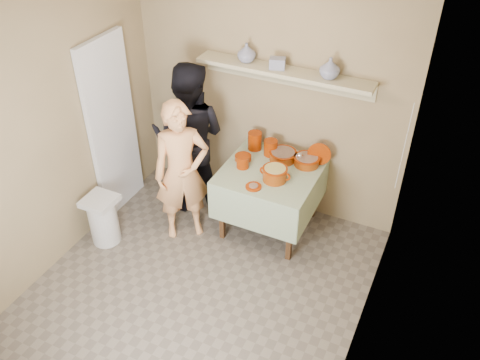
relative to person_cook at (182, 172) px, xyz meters
The scene contains 22 objects.
ground 1.25m from the person_cook, 56.75° to the right, with size 3.50×3.50×0.00m, color #675D51.
tile_panel 0.96m from the person_cook, behind, with size 0.06×0.70×2.00m, color silver.
plate_stack_a 0.90m from the person_cook, 58.36° to the left, with size 0.15×0.15×0.20m, color #7A2002.
plate_stack_b 0.99m from the person_cook, 47.22° to the left, with size 0.15×0.15×0.17m, color #7A2002.
bowl_stack 0.63m from the person_cook, 37.30° to the left, with size 0.13×0.13×0.13m, color #7A2002.
empty_bowl 0.68m from the person_cook, 48.64° to the left, with size 0.18×0.18×0.05m, color #7A2002.
propped_lid 1.43m from the person_cook, 33.23° to the left, with size 0.24×0.24×0.02m, color #7A2002.
vase_right 1.77m from the person_cook, 33.99° to the left, with size 0.19×0.19×0.20m, color navy.
vase_left 1.36m from the person_cook, 67.81° to the left, with size 0.18×0.18×0.19m, color navy.
ceramic_box 1.44m from the person_cook, 49.62° to the left, with size 0.15×0.11×0.11m, color navy.
person_cook is the anchor object (origin of this frame).
person_helper 0.52m from the person_cook, 111.24° to the left, with size 0.85×0.66×1.75m, color black.
room_shell 1.28m from the person_cook, 56.75° to the right, with size 3.04×3.54×2.62m.
serving_table 0.92m from the person_cook, 30.32° to the left, with size 0.97×0.97×0.76m.
cazuela_meat_a 1.08m from the person_cook, 40.02° to the left, with size 0.30×0.30×0.10m.
cazuela_meat_b 1.29m from the person_cook, 33.11° to the left, with size 0.28×0.28×0.10m.
ladle 1.22m from the person_cook, 33.40° to the left, with size 0.08×0.26×0.19m.
cazuela_rice 0.94m from the person_cook, 19.53° to the left, with size 0.33×0.25×0.14m.
front_plate 0.76m from the person_cook, ahead, with size 0.16×0.16×0.03m.
wall_shelf 1.42m from the person_cook, 48.46° to the left, with size 1.80×0.25×0.21m.
trash_bin 0.99m from the person_cook, 144.67° to the right, with size 0.32×0.32×0.56m.
electrical_cord 2.16m from the person_cook, 18.21° to the left, with size 0.01×0.05×0.90m.
Camera 1 is at (1.81, -2.72, 3.75)m, focal length 38.00 mm.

